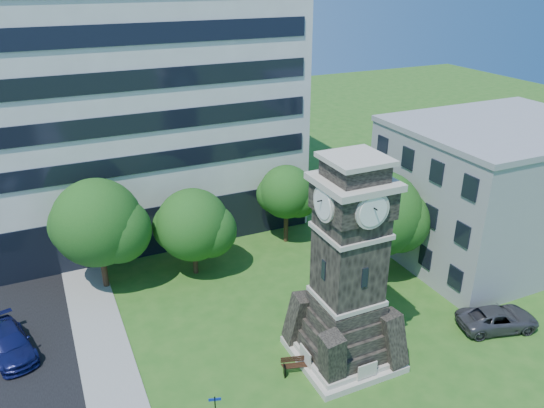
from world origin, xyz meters
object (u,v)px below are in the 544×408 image
clock_tower (348,278)px  car_street_north (9,343)px  park_bench (298,364)px  car_east_lot (498,319)px

clock_tower → car_street_north: bearing=154.4°
car_street_north → park_bench: car_street_north is taller
clock_tower → car_street_north: size_ratio=2.40×
clock_tower → park_bench: bearing=179.4°
car_east_lot → park_bench: bearing=97.4°
clock_tower → park_bench: clock_tower is taller
clock_tower → car_east_lot: bearing=-9.6°
clock_tower → car_east_lot: size_ratio=2.46×
park_bench → car_east_lot: bearing=8.3°
car_street_north → car_east_lot: car_street_north is taller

